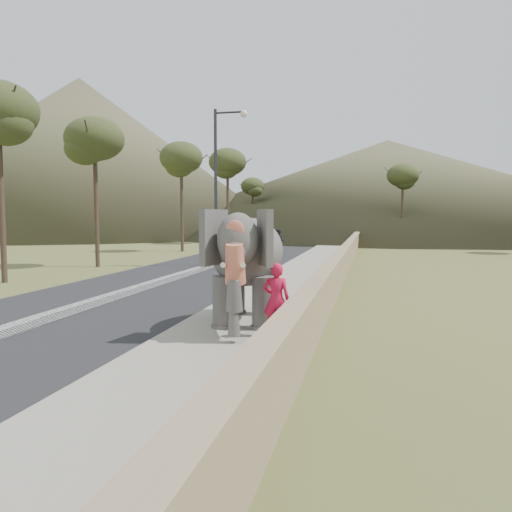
% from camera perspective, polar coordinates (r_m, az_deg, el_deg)
% --- Properties ---
extents(ground, '(160.00, 160.00, 0.00)m').
position_cam_1_polar(ground, '(10.60, -2.95, -9.85)').
color(ground, olive).
rests_on(ground, ground).
extents(road, '(7.00, 120.00, 0.03)m').
position_cam_1_polar(road, '(21.51, -8.42, -2.39)').
color(road, black).
rests_on(road, ground).
extents(median, '(0.35, 120.00, 0.22)m').
position_cam_1_polar(median, '(21.50, -8.42, -2.13)').
color(median, black).
rests_on(median, ground).
extents(walkway, '(3.00, 120.00, 0.15)m').
position_cam_1_polar(walkway, '(20.22, 4.89, -2.63)').
color(walkway, '#9E9687').
rests_on(walkway, ground).
extents(parapet, '(0.30, 120.00, 1.10)m').
position_cam_1_polar(parapet, '(20.00, 9.59, -1.40)').
color(parapet, tan).
rests_on(parapet, ground).
extents(lamppost, '(1.76, 0.36, 8.00)m').
position_cam_1_polar(lamppost, '(25.84, -3.98, 9.64)').
color(lamppost, '#2E2D32').
rests_on(lamppost, ground).
extents(signboard, '(0.60, 0.08, 2.40)m').
position_cam_1_polar(signboard, '(25.71, -3.53, 2.46)').
color(signboard, '#2D2D33').
rests_on(signboard, ground).
extents(hill_left, '(60.00, 60.00, 22.00)m').
position_cam_1_polar(hill_left, '(77.09, -19.36, 10.70)').
color(hill_left, brown).
rests_on(hill_left, ground).
extents(hill_far, '(80.00, 80.00, 14.00)m').
position_cam_1_polar(hill_far, '(80.00, 14.73, 7.71)').
color(hill_far, brown).
rests_on(hill_far, ground).
extents(elephant_and_man, '(2.31, 3.74, 2.58)m').
position_cam_1_polar(elephant_and_man, '(11.78, -0.86, -1.28)').
color(elephant_and_man, '#615D57').
rests_on(elephant_and_man, ground).
extents(motorcyclist, '(1.47, 1.95, 1.79)m').
position_cam_1_polar(motorcyclist, '(30.66, 1.90, 1.04)').
color(motorcyclist, maroon).
rests_on(motorcyclist, ground).
extents(trees, '(47.56, 41.71, 8.91)m').
position_cam_1_polar(trees, '(37.71, 11.98, 6.44)').
color(trees, '#473828').
rests_on(trees, ground).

